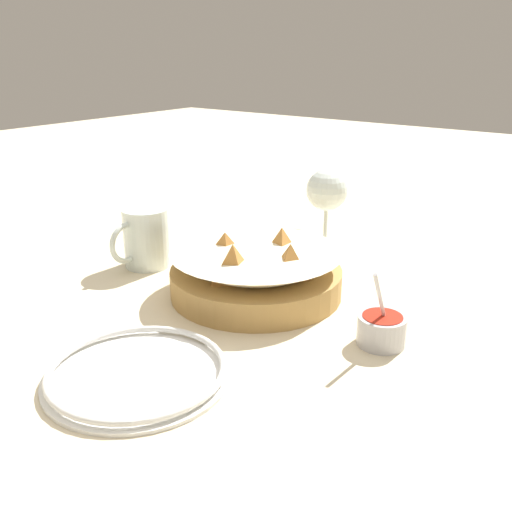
{
  "coord_description": "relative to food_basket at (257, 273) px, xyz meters",
  "views": [
    {
      "loc": [
        0.61,
        0.45,
        0.36
      ],
      "look_at": [
        -0.03,
        -0.03,
        0.06
      ],
      "focal_mm": 40.0,
      "sensor_mm": 36.0,
      "label": 1
    }
  ],
  "objects": [
    {
      "name": "beer_mug",
      "position": [
        0.02,
        -0.22,
        0.01
      ],
      "size": [
        0.12,
        0.08,
        0.1
      ],
      "color": "silver",
      "rests_on": "ground_plane"
    },
    {
      "name": "ground_plane",
      "position": [
        0.03,
        0.03,
        -0.03
      ],
      "size": [
        4.0,
        4.0,
        0.0
      ],
      "primitive_type": "plane",
      "color": "beige"
    },
    {
      "name": "side_plate",
      "position": [
        0.27,
        0.03,
        -0.03
      ],
      "size": [
        0.21,
        0.21,
        0.01
      ],
      "color": "white",
      "rests_on": "ground_plane"
    },
    {
      "name": "sauce_cup",
      "position": [
        0.03,
        0.22,
        -0.01
      ],
      "size": [
        0.07,
        0.06,
        0.11
      ],
      "color": "#B7B7BC",
      "rests_on": "ground_plane"
    },
    {
      "name": "wine_glass",
      "position": [
        -0.22,
        -0.01,
        0.08
      ],
      "size": [
        0.08,
        0.08,
        0.15
      ],
      "color": "silver",
      "rests_on": "ground_plane"
    },
    {
      "name": "food_basket",
      "position": [
        0.0,
        0.0,
        0.0
      ],
      "size": [
        0.26,
        0.26,
        0.1
      ],
      "color": "#B2894C",
      "rests_on": "ground_plane"
    }
  ]
}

